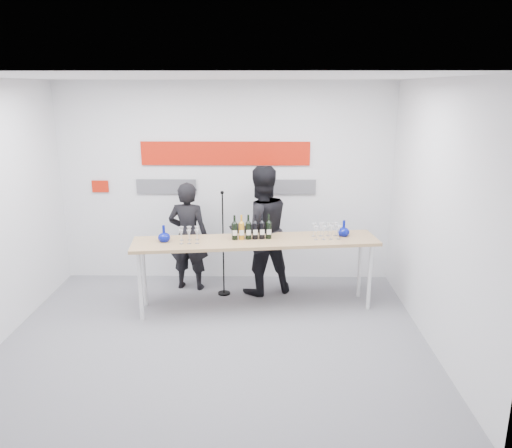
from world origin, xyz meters
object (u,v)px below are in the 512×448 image
(presenter_left, at_px, (188,236))
(mic_stand, at_px, (224,264))
(tasting_table, at_px, (256,245))
(presenter_right, at_px, (261,231))

(presenter_left, height_order, mic_stand, presenter_left)
(tasting_table, distance_m, presenter_left, 1.21)
(presenter_left, distance_m, presenter_right, 1.07)
(presenter_right, xyz_separation_m, mic_stand, (-0.53, -0.10, -0.46))
(mic_stand, bearing_deg, presenter_left, 142.14)
(tasting_table, distance_m, presenter_right, 0.55)
(presenter_left, xyz_separation_m, mic_stand, (0.52, -0.23, -0.33))
(presenter_left, relative_size, mic_stand, 1.05)
(presenter_left, bearing_deg, tasting_table, 154.19)
(tasting_table, xyz_separation_m, mic_stand, (-0.47, 0.45, -0.42))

